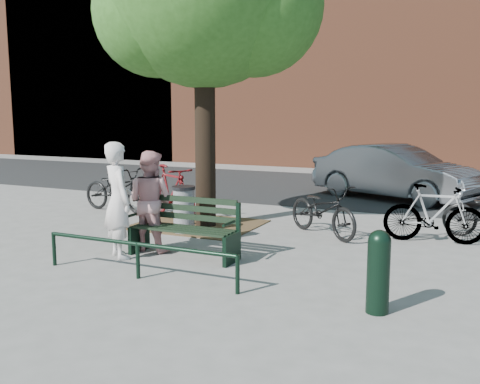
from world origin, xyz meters
The scene contains 15 objects.
ground centered at (0.00, 0.00, 0.00)m, with size 90.00×90.00×0.00m, color gray.
dirt_pit centered at (-1.00, 2.20, 0.01)m, with size 2.40×2.00×0.02m, color brown.
road centered at (0.00, 8.50, 0.01)m, with size 40.00×7.00×0.01m, color black.
townhouse_row centered at (0.17, 16.00, 6.25)m, with size 45.00×4.00×14.00m.
park_bench centered at (0.00, 0.08, 0.48)m, with size 1.74×0.54×0.97m.
guard_railing centered at (0.00, -1.20, 0.40)m, with size 3.06×0.06×0.51m.
person_left centered at (-0.90, -0.43, 0.90)m, with size 0.66×0.43×1.81m, color silver.
person_right centered at (-0.71, 0.15, 0.82)m, with size 0.80×0.62×1.64m, color #D39191.
bollard centered at (3.20, -1.10, 0.51)m, with size 0.26×0.26×0.96m.
litter_bin centered at (-0.88, 1.48, 0.45)m, with size 0.43×0.43×0.89m.
bicycle_a centered at (-3.40, 2.74, 0.51)m, with size 0.68×1.95×1.02m, color black.
bicycle_b centered at (-1.79, 2.49, 0.58)m, with size 0.54×1.92×1.15m, color #500B0E.
bicycle_c centered at (1.55, 2.38, 0.48)m, with size 0.64×1.82×0.96m, color black.
bicycle_d centered at (3.45, 2.66, 0.51)m, with size 0.48×1.69×1.02m, color gray.
parked_car centered at (2.06, 7.20, 0.71)m, with size 1.51×4.33×1.43m, color slate.
Camera 1 is at (4.24, -7.00, 2.24)m, focal length 40.00 mm.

